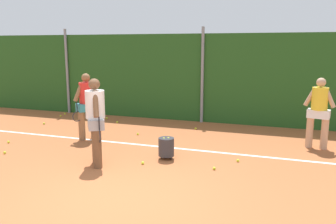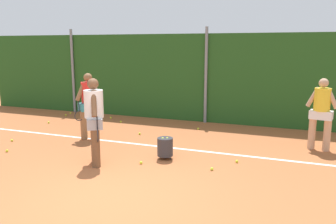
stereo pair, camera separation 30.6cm
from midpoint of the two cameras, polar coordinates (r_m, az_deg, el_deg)
name	(u,v)px [view 1 (the left image)]	position (r m, az deg, el deg)	size (l,w,h in m)	color
ground_plane	(155,163)	(7.80, -3.22, -8.40)	(28.04, 28.04, 0.00)	#A85B33
hedge_fence_backdrop	(203,78)	(11.79, 5.10, 5.54)	(18.22, 0.25, 2.96)	#23511E
fence_post_left	(67,72)	(13.84, -16.86, 6.36)	(0.10, 0.10, 3.17)	gray
fence_post_center	(202,76)	(11.61, 4.90, 5.99)	(0.10, 0.10, 3.17)	gray
court_baseline_paint	(172,148)	(8.89, -0.26, -5.92)	(13.32, 0.10, 0.01)	white
player_foreground_near	(96,118)	(7.58, -12.96, -0.89)	(0.60, 0.70, 1.90)	brown
player_midcourt	(87,103)	(9.78, -14.08, 1.47)	(0.56, 0.74, 1.83)	#8C603D
player_backcourt_far	(319,109)	(9.37, 22.72, 0.43)	(0.74, 0.41, 1.79)	tan
ball_hopper	(166,147)	(7.98, -1.39, -5.75)	(0.36, 0.36, 0.51)	#2D2D33
tennis_ball_0	(196,128)	(10.81, 3.76, -2.71)	(0.07, 0.07, 0.07)	#CCDB33
tennis_ball_1	(65,114)	(13.70, -17.18, -0.26)	(0.07, 0.07, 0.07)	#CCDB33
tennis_ball_2	(117,122)	(11.80, -9.09, -1.66)	(0.07, 0.07, 0.07)	#CCDB33
tennis_ball_3	(44,123)	(12.22, -20.41, -1.78)	(0.07, 0.07, 0.07)	#CCDB33
tennis_ball_4	(214,168)	(7.43, 6.42, -9.20)	(0.07, 0.07, 0.07)	#CCDB33
tennis_ball_5	(238,161)	(7.98, 10.34, -7.86)	(0.07, 0.07, 0.07)	#CCDB33
tennis_ball_7	(138,134)	(10.18, -5.85, -3.61)	(0.07, 0.07, 0.07)	#CCDB33
tennis_ball_9	(8,142)	(10.31, -25.54, -4.47)	(0.07, 0.07, 0.07)	#CCDB33
tennis_ball_10	(61,116)	(13.32, -17.87, -0.61)	(0.07, 0.07, 0.07)	#CCDB33
tennis_ball_11	(5,153)	(9.36, -26.13, -6.01)	(0.07, 0.07, 0.07)	#CCDB33
tennis_ball_12	(143,163)	(7.74, -5.31, -8.34)	(0.07, 0.07, 0.07)	#CCDB33
tennis_ball_13	(107,118)	(12.50, -10.74, -1.01)	(0.07, 0.07, 0.07)	#CCDB33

